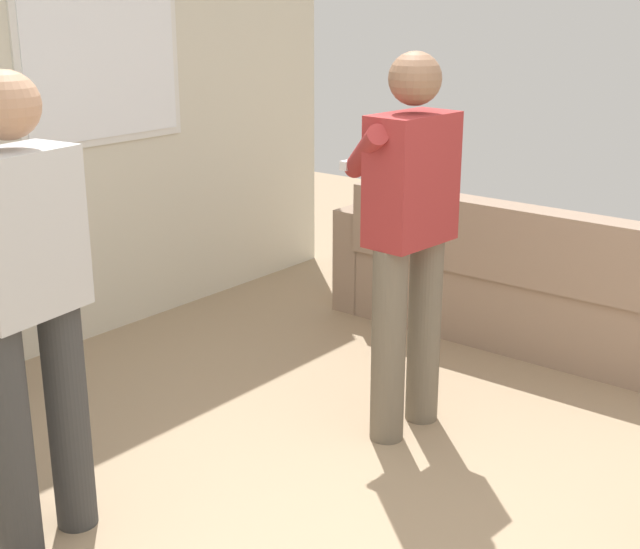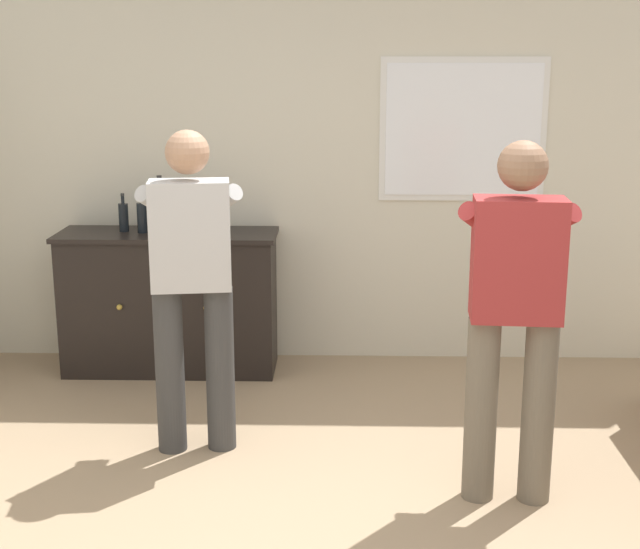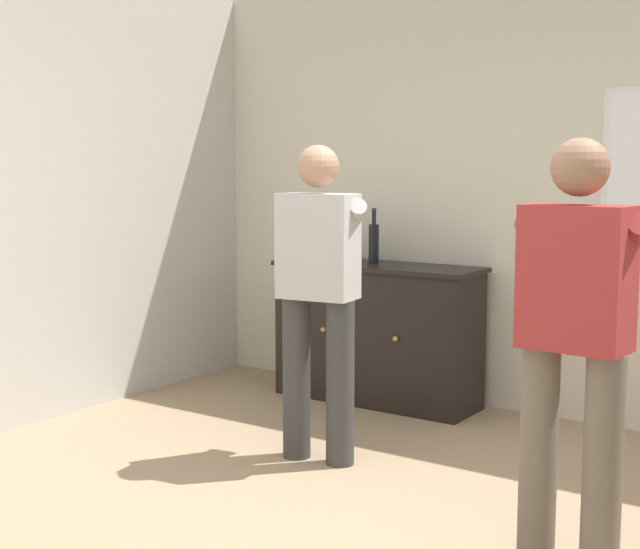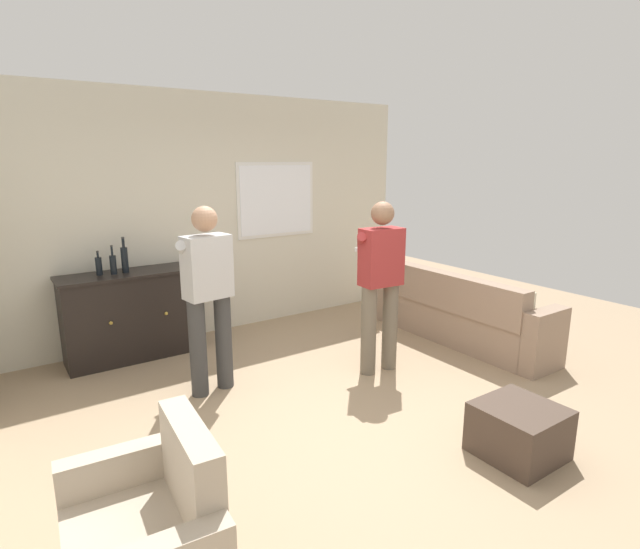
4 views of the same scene
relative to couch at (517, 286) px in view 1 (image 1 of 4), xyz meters
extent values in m
cube|color=silver|center=(-1.27, 1.92, 1.23)|extent=(1.08, 0.02, 0.93)
cube|color=white|center=(-1.27, 1.92, 1.23)|extent=(1.00, 0.03, 0.85)
cube|color=gray|center=(0.04, 0.00, -0.12)|extent=(0.55, 1.93, 0.42)
cube|color=gray|center=(-0.16, 0.00, 0.29)|extent=(0.18, 1.93, 0.41)
cube|color=gray|center=(0.04, 1.04, -0.01)|extent=(0.55, 0.18, 0.64)
cube|color=orange|center=(-0.03, 0.71, 0.27)|extent=(0.19, 0.41, 0.36)
cube|color=#386BB7|center=(-0.03, 0.00, 0.27)|extent=(0.19, 0.41, 0.36)
cylinder|color=#383838|center=(-2.94, 0.40, 0.11)|extent=(0.15, 0.15, 0.88)
cylinder|color=#383838|center=(-2.68, 0.43, 0.11)|extent=(0.15, 0.15, 0.88)
cube|color=#B7B7B7|center=(-2.81, 0.41, 0.82)|extent=(0.43, 0.27, 0.55)
sphere|color=tan|center=(-2.81, 0.41, 1.24)|extent=(0.22, 0.22, 0.22)
cylinder|color=#B7B7B7|center=(-2.72, 0.59, 0.93)|extent=(0.37, 0.38, 0.29)
cylinder|color=#6B6051|center=(-1.40, -0.09, 0.11)|extent=(0.15, 0.15, 0.88)
cylinder|color=#6B6051|center=(-1.14, -0.11, 0.11)|extent=(0.15, 0.15, 0.88)
cube|color=#9E2D2D|center=(-1.27, -0.10, 0.82)|extent=(0.41, 0.25, 0.55)
sphere|color=#8C664C|center=(-1.27, -0.10, 1.24)|extent=(0.22, 0.22, 0.22)
cylinder|color=#9E2D2D|center=(-1.38, 0.07, 0.93)|extent=(0.35, 0.39, 0.29)
cylinder|color=#9E2D2D|center=(-1.15, 0.05, 0.93)|extent=(0.31, 0.42, 0.29)
cube|color=white|center=(-1.25, 0.22, 0.85)|extent=(0.15, 0.05, 0.04)
camera|label=1|loc=(-4.38, -2.10, 1.57)|focal=50.00mm
camera|label=2|loc=(-2.05, -3.95, 1.70)|focal=50.00mm
camera|label=3|loc=(-0.19, -3.39, 1.25)|focal=50.00mm
camera|label=4|loc=(-4.38, -3.61, 1.73)|focal=28.00mm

